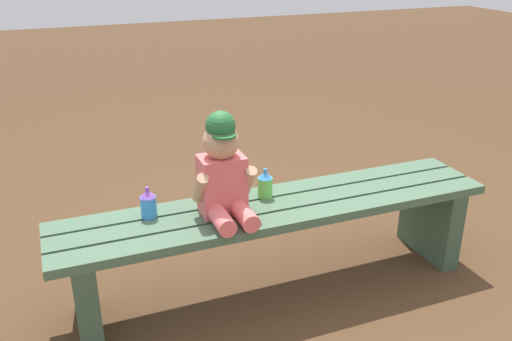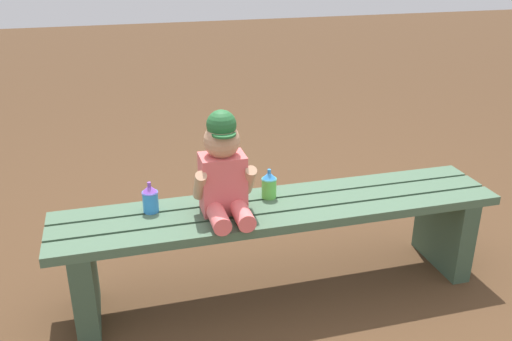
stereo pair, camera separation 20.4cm
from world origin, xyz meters
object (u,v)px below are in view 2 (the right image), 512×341
object	(u,v)px
child_figure	(224,170)
sippy_cup_left	(150,198)
sippy_cup_right	(269,184)
park_bench	(280,230)

from	to	relation	value
child_figure	sippy_cup_left	distance (m)	0.31
sippy_cup_left	sippy_cup_right	size ratio (longest dim) A/B	1.00
park_bench	sippy_cup_left	bearing A→B (deg)	171.57
park_bench	sippy_cup_right	size ratio (longest dim) A/B	14.40
park_bench	child_figure	bearing A→B (deg)	-178.50
park_bench	sippy_cup_right	world-z (taller)	sippy_cup_right
child_figure	sippy_cup_right	world-z (taller)	child_figure
child_figure	park_bench	bearing A→B (deg)	1.50
park_bench	sippy_cup_left	world-z (taller)	sippy_cup_left
park_bench	child_figure	distance (m)	0.37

